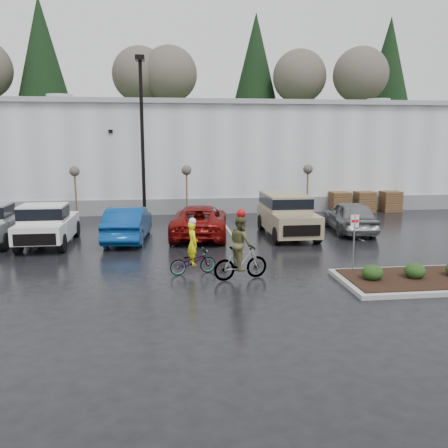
{
  "coord_description": "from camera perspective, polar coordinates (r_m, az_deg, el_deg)",
  "views": [
    {
      "loc": [
        -2.82,
        -15.48,
        4.86
      ],
      "look_at": [
        -0.4,
        3.71,
        1.3
      ],
      "focal_mm": 38.0,
      "sensor_mm": 36.0,
      "label": 1
    }
  ],
  "objects": [
    {
      "name": "cyclist_olive",
      "position": [
        16.33,
        2.04,
        -3.65
      ],
      "size": [
        1.98,
        1.0,
        2.47
      ],
      "rotation": [
        0.0,
        0.0,
        1.81
      ],
      "color": "#3F3F44",
      "rests_on": "ground"
    },
    {
      "name": "lamppost",
      "position": [
        27.52,
        -9.85,
        12.0
      ],
      "size": [
        0.5,
        1.0,
        9.22
      ],
      "color": "black",
      "rests_on": "ground"
    },
    {
      "name": "pallet_stack_a",
      "position": [
        31.86,
        13.72,
        2.58
      ],
      "size": [
        1.2,
        1.2,
        1.35
      ],
      "primitive_type": "cube",
      "color": "#4B321E",
      "rests_on": "ground"
    },
    {
      "name": "pallet_stack_c",
      "position": [
        33.26,
        19.37,
        2.61
      ],
      "size": [
        1.2,
        1.2,
        1.35
      ],
      "primitive_type": "cube",
      "color": "#4B321E",
      "rests_on": "ground"
    },
    {
      "name": "car_grey",
      "position": [
        25.42,
        14.94,
        0.92
      ],
      "size": [
        2.41,
        4.95,
        1.63
      ],
      "primitive_type": "imported",
      "rotation": [
        0.0,
        0.0,
        3.04
      ],
      "color": "slate",
      "rests_on": "ground"
    },
    {
      "name": "car_blue",
      "position": [
        22.93,
        -11.47,
        0.06
      ],
      "size": [
        2.12,
        5.09,
        1.64
      ],
      "primitive_type": "imported",
      "rotation": [
        0.0,
        0.0,
        3.06
      ],
      "color": "navy",
      "rests_on": "ground"
    },
    {
      "name": "shrub_a",
      "position": [
        16.61,
        17.44,
        -5.6
      ],
      "size": [
        0.7,
        0.7,
        0.52
      ],
      "primitive_type": "ellipsoid",
      "color": "black",
      "rests_on": "curb_island"
    },
    {
      "name": "ground",
      "position": [
        16.47,
        3.02,
        -6.75
      ],
      "size": [
        120.0,
        120.0,
        0.0
      ],
      "primitive_type": "plane",
      "color": "black",
      "rests_on": "ground"
    },
    {
      "name": "pallet_stack_b",
      "position": [
        32.5,
        16.52,
        2.6
      ],
      "size": [
        1.2,
        1.2,
        1.35
      ],
      "primitive_type": "cube",
      "color": "#4B321E",
      "rests_on": "ground"
    },
    {
      "name": "sapling_mid",
      "position": [
        28.59,
        -4.54,
        6.12
      ],
      "size": [
        0.6,
        0.6,
        3.2
      ],
      "color": "#4B321E",
      "rests_on": "ground"
    },
    {
      "name": "warehouse",
      "position": [
        37.6,
        -2.91,
        8.57
      ],
      "size": [
        60.5,
        15.5,
        7.2
      ],
      "color": "silver",
      "rests_on": "ground"
    },
    {
      "name": "shrub_b",
      "position": [
        17.28,
        21.98,
        -5.27
      ],
      "size": [
        0.7,
        0.7,
        0.52
      ],
      "primitive_type": "ellipsoid",
      "color": "black",
      "rests_on": "curb_island"
    },
    {
      "name": "sapling_east",
      "position": [
        29.89,
        10.06,
        6.18
      ],
      "size": [
        0.6,
        0.6,
        3.2
      ],
      "color": "#4B321E",
      "rests_on": "ground"
    },
    {
      "name": "wooded_ridge",
      "position": [
        60.58,
        -4.56,
        8.64
      ],
      "size": [
        80.0,
        25.0,
        6.0
      ],
      "primitive_type": "cube",
      "color": "#1D3C19",
      "rests_on": "ground"
    },
    {
      "name": "cyclist_hivis",
      "position": [
        17.06,
        -3.76,
        -3.9
      ],
      "size": [
        1.78,
        0.95,
        2.05
      ],
      "rotation": [
        0.0,
        0.0,
        1.8
      ],
      "color": "#3F3F44",
      "rests_on": "ground"
    },
    {
      "name": "pickup_white",
      "position": [
        23.15,
        -20.29,
        0.12
      ],
      "size": [
        2.1,
        5.2,
        1.96
      ],
      "primitive_type": null,
      "color": "silver",
      "rests_on": "ground"
    },
    {
      "name": "suv_tan",
      "position": [
        23.71,
        7.66,
        1.04
      ],
      "size": [
        2.2,
        5.1,
        2.06
      ],
      "primitive_type": null,
      "color": "gray",
      "rests_on": "ground"
    },
    {
      "name": "car_red",
      "position": [
        23.43,
        -2.94,
        0.4
      ],
      "size": [
        3.29,
        5.92,
        1.57
      ],
      "primitive_type": "imported",
      "rotation": [
        0.0,
        0.0,
        3.01
      ],
      "color": "maroon",
      "rests_on": "ground"
    },
    {
      "name": "fire_lane_sign",
      "position": [
        17.37,
        15.38,
        -1.43
      ],
      "size": [
        0.3,
        0.05,
        2.2
      ],
      "color": "gray",
      "rests_on": "ground"
    },
    {
      "name": "sapling_west",
      "position": [
        29.03,
        -17.53,
        5.74
      ],
      "size": [
        0.6,
        0.6,
        3.2
      ],
      "color": "#4B321E",
      "rests_on": "ground"
    }
  ]
}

